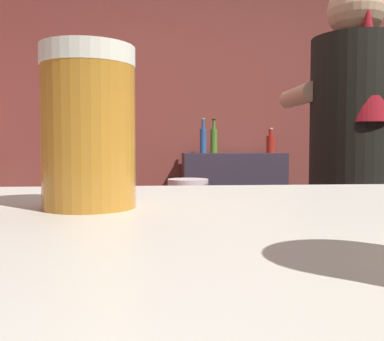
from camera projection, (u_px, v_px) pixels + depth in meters
wall_back at (211, 117)px, 3.61m from camera, size 5.20×0.10×2.70m
prep_counter at (314, 277)px, 2.23m from camera, size 2.10×0.60×0.89m
back_shelf at (233, 221)px, 3.39m from camera, size 0.77×0.36×1.06m
bartender at (353, 169)px, 1.74m from camera, size 0.42×0.51×1.75m
mixing_bowl at (188, 185)px, 2.22m from camera, size 0.21×0.21×0.06m
chefs_knife at (371, 190)px, 2.17m from camera, size 0.24×0.09×0.01m
pint_glass_far at (89, 128)px, 0.40m from camera, size 0.08×0.08×0.15m
bottle_soy at (203, 139)px, 3.38m from camera, size 0.05×0.05×0.27m
bottle_hot_sauce at (214, 140)px, 3.42m from camera, size 0.05×0.05×0.26m
bottle_vinegar at (270, 143)px, 3.46m from camera, size 0.07×0.07×0.20m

